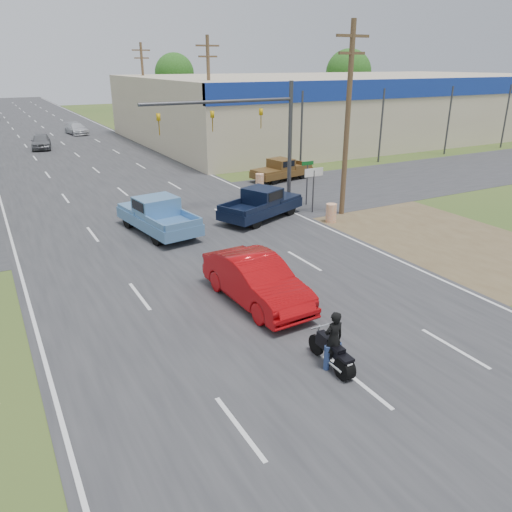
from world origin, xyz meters
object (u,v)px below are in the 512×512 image
blue_pickup (157,215)px  distant_car_grey (41,141)px  navy_pickup (263,203)px  red_convertible (257,281)px  distant_car_silver (76,129)px  motorcycle (334,355)px  rider (333,342)px  brown_pickup (281,170)px

blue_pickup → distant_car_grey: blue_pickup is taller
distant_car_grey → navy_pickup: bearing=-68.5°
red_convertible → distant_car_grey: 39.63m
distant_car_grey → distant_car_silver: size_ratio=0.98×
distant_car_grey → blue_pickup: bearing=-78.9°
motorcycle → rider: rider is taller
motorcycle → rider: 0.38m
rider → distant_car_grey: size_ratio=0.38×
blue_pickup → navy_pickup: blue_pickup is taller
red_convertible → rider: bearing=-94.5°
motorcycle → navy_pickup: (5.36, 13.45, 0.40)m
navy_pickup → brown_pickup: size_ratio=1.11×
red_convertible → distant_car_grey: size_ratio=1.17×
rider → distant_car_silver: 53.68m
rider → distant_car_silver: rider is taller
motorcycle → rider: size_ratio=1.20×
rider → motorcycle: bearing=90.0°
rider → distant_car_grey: bearing=-86.0°
rider → navy_pickup: bearing=-110.6°
motorcycle → distant_car_silver: size_ratio=0.45×
motorcycle → navy_pickup: 14.49m
rider → blue_pickup: (-0.42, 13.89, 0.09)m
rider → navy_pickup: size_ratio=0.30×
navy_pickup → distant_car_silver: (-2.49, 40.19, -0.21)m
brown_pickup → navy_pickup: bearing=131.3°
rider → navy_pickup: navy_pickup is taller
blue_pickup → distant_car_silver: blue_pickup is taller
blue_pickup → brown_pickup: size_ratio=1.16×
motorcycle → blue_pickup: (-0.42, 13.93, 0.46)m
blue_pickup → navy_pickup: (5.78, -0.48, -0.06)m
red_convertible → brown_pickup: red_convertible is taller
red_convertible → distant_car_grey: red_convertible is taller
rider → distant_car_grey: 44.21m
distant_car_silver → motorcycle: bearing=-100.2°
motorcycle → distant_car_silver: distant_car_silver is taller
distant_car_grey → distant_car_silver: bearing=69.7°
motorcycle → distant_car_grey: bearing=94.0°
red_convertible → rider: 4.60m
blue_pickup → brown_pickup: blue_pickup is taller
motorcycle → blue_pickup: 13.95m
distant_car_silver → brown_pickup: bearing=-82.8°
blue_pickup → distant_car_grey: bearing=85.2°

